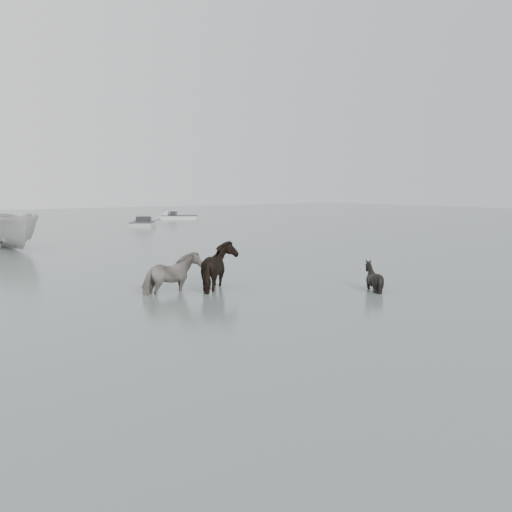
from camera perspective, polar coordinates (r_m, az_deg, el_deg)
name	(u,v)px	position (r m, az deg, el deg)	size (l,w,h in m)	color
ground	(260,304)	(14.66, 0.42, -4.80)	(140.00, 140.00, 0.00)	#4B5955
pony_pinto	(171,267)	(16.28, -8.45, -1.07)	(0.80, 1.75, 1.47)	black
pony_dark	(222,260)	(16.79, -3.47, -0.38)	(1.69, 1.45, 1.70)	black
pony_black	(373,269)	(16.88, 11.65, -1.28)	(0.99, 1.11, 1.23)	black
boat_small	(12,229)	(30.21, -23.19, 2.54)	(1.90, 5.06, 1.95)	#B2B2AD
skiff_port	(143,222)	(44.35, -11.26, 3.39)	(4.35, 1.60, 0.75)	#A5A7A4
skiff_star	(179,215)	(53.96, -7.66, 4.05)	(4.60, 1.60, 0.75)	silver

